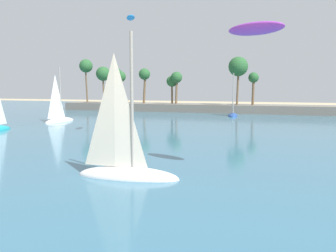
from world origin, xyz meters
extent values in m
cube|color=#386B84|center=(0.00, 59.26, 0.03)|extent=(220.00, 106.37, 0.06)
cube|color=slate|center=(0.00, 72.45, 0.90)|extent=(88.56, 6.00, 1.80)
cylinder|color=brown|center=(-39.49, 71.49, 6.21)|extent=(0.45, 0.77, 8.84)
sphere|color=#285B2D|center=(-39.49, 71.49, 10.63)|extent=(3.19, 3.19, 3.19)
cylinder|color=brown|center=(-31.46, 73.79, 4.95)|extent=(0.67, 0.41, 6.31)
sphere|color=#285B2D|center=(-31.46, 73.79, 8.09)|extent=(2.58, 2.58, 2.58)
cylinder|color=brown|center=(-34.93, 71.57, 5.26)|extent=(0.54, 0.50, 6.93)
sphere|color=#285B2D|center=(-34.93, 71.57, 8.72)|extent=(3.40, 3.40, 3.40)
cylinder|color=brown|center=(-18.35, 73.40, 4.35)|extent=(0.52, 0.58, 5.12)
sphere|color=#285B2D|center=(-18.35, 73.40, 6.90)|extent=(2.55, 2.55, 2.55)
cylinder|color=brown|center=(-24.68, 72.30, 5.17)|extent=(0.88, 0.70, 6.77)
sphere|color=#285B2D|center=(-24.68, 72.30, 8.54)|extent=(2.63, 2.63, 2.63)
cylinder|color=brown|center=(-17.05, 72.64, 4.77)|extent=(0.62, 0.79, 5.97)
sphere|color=#285B2D|center=(-17.05, 72.64, 7.74)|extent=(2.56, 2.56, 2.56)
cylinder|color=brown|center=(-0.11, 72.21, 4.68)|extent=(0.60, 0.68, 5.78)
sphere|color=#285B2D|center=(-0.11, 72.21, 7.56)|extent=(2.16, 2.16, 2.16)
cylinder|color=brown|center=(-3.22, 71.25, 5.82)|extent=(0.66, 0.75, 8.07)
sphere|color=#285B2D|center=(-3.22, 71.25, 9.85)|extent=(4.06, 4.06, 4.06)
cylinder|color=brown|center=(-32.39, 73.03, 5.28)|extent=(0.46, 0.45, 6.97)
sphere|color=#285B2D|center=(-32.39, 73.03, 8.76)|extent=(2.98, 2.98, 2.98)
ellipsoid|color=white|center=(-28.47, 44.74, 0.06)|extent=(2.44, 6.59, 1.29)
cylinder|color=gray|center=(-28.45, 45.06, 4.74)|extent=(0.19, 0.19, 8.07)
pyramid|color=white|center=(-28.53, 43.97, 4.14)|extent=(0.42, 2.91, 6.86)
ellipsoid|color=white|center=(-3.80, 16.60, 0.06)|extent=(6.70, 2.45, 1.31)
cylinder|color=gray|center=(-3.47, 16.63, 4.82)|extent=(0.20, 0.20, 8.21)
pyramid|color=silver|center=(-4.58, 16.55, 4.21)|extent=(2.96, 0.41, 6.98)
ellipsoid|color=#234793|center=(-3.25, 64.07, 0.06)|extent=(2.62, 6.23, 1.21)
cylinder|color=gray|center=(-3.21, 63.77, 4.44)|extent=(0.18, 0.18, 7.54)
pyramid|color=silver|center=(-3.35, 64.78, 3.87)|extent=(0.55, 2.72, 6.41)
ellipsoid|color=#237FD1|center=(-10.57, 32.73, 13.08)|extent=(1.86, 2.79, 0.50)
ellipsoid|color=purple|center=(3.47, 19.77, 9.20)|extent=(4.04, 2.89, 0.98)
camera|label=1|loc=(4.96, -2.57, 5.65)|focal=36.84mm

